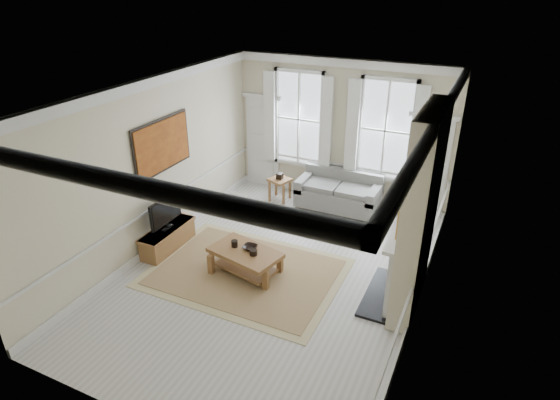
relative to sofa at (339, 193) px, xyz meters
The scene contains 23 objects.
floor 3.14m from the sofa, 93.76° to the right, with size 7.20×7.20×0.00m, color #B7B5AD.
ceiling 4.35m from the sofa, 93.76° to the right, with size 7.20×7.20×0.00m, color white.
back_wall 1.44m from the sofa, 112.55° to the left, with size 5.20×5.20×0.00m, color beige.
left_wall 4.39m from the sofa, 132.06° to the right, with size 7.20×7.20×0.00m, color beige.
right_wall 4.15m from the sofa, 52.38° to the right, with size 7.20×7.20×0.00m, color beige.
window_left 2.03m from the sofa, 160.60° to the left, with size 1.26×0.20×2.20m, color #B2BCC6, non-canonical shape.
window_right 1.81m from the sofa, 27.57° to the left, with size 1.26×0.20×2.20m, color #B2BCC6, non-canonical shape.
door_left 2.43m from the sofa, 168.67° to the left, with size 0.90×0.08×2.30m, color silver.
door_right 2.06m from the sofa, 13.75° to the left, with size 0.90×0.08×2.30m, color silver.
painting 4.29m from the sofa, 134.55° to the right, with size 0.05×1.66×1.06m, color #A1581B.
chimney_breast 3.90m from the sofa, 52.63° to the right, with size 0.35×1.70×3.38m, color beige.
hearth 3.43m from the sofa, 58.31° to the right, with size 0.55×1.50×0.05m, color black.
fireplace 3.55m from the sofa, 55.55° to the right, with size 0.21×1.45×1.33m.
mirror 3.91m from the sofa, 55.41° to the right, with size 0.06×1.26×1.06m, color gold.
sofa is the anchor object (origin of this frame).
side_table 1.47m from the sofa, behind, with size 0.59×0.59×0.56m.
rug 3.42m from the sofa, 101.74° to the right, with size 3.50×2.60×0.02m, color #9D7A51.
coffee_table 3.41m from the sofa, 101.74° to the right, with size 1.43×1.02×0.49m.
ceramic_pot_a 3.42m from the sofa, 106.02° to the right, with size 0.12×0.12×0.12m, color black.
ceramic_pot_b 3.42m from the sofa, 98.29° to the right, with size 0.14×0.14×0.10m, color black.
bowl 3.30m from the sofa, 101.24° to the right, with size 0.26×0.26×0.06m, color black.
tv_stand 4.12m from the sofa, 128.19° to the right, with size 0.42×1.30×0.46m, color brown.
tv 4.13m from the sofa, 127.94° to the right, with size 0.08×0.90×0.68m.
Camera 1 is at (3.19, -6.55, 5.10)m, focal length 30.00 mm.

